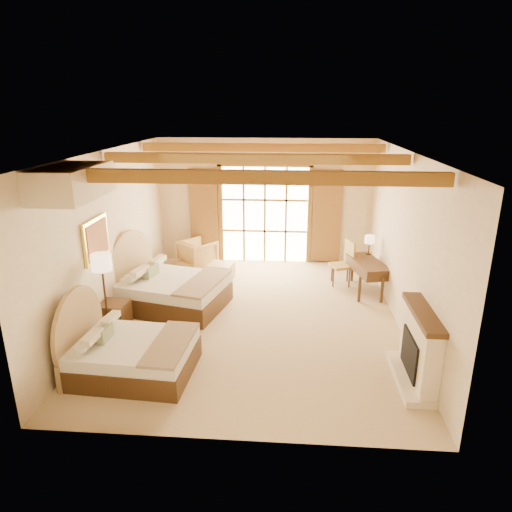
# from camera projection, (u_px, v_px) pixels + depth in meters

# --- Properties ---
(floor) EXTENTS (7.00, 7.00, 0.00)m
(floor) POSITION_uv_depth(u_px,v_px,m) (254.00, 317.00, 9.00)
(floor) COLOR #CBB485
(floor) RESTS_ON ground
(wall_back) EXTENTS (5.50, 0.00, 5.50)m
(wall_back) POSITION_uv_depth(u_px,v_px,m) (265.00, 202.00, 11.81)
(wall_back) COLOR beige
(wall_back) RESTS_ON ground
(wall_left) EXTENTS (0.00, 7.00, 7.00)m
(wall_left) POSITION_uv_depth(u_px,v_px,m) (111.00, 236.00, 8.70)
(wall_left) COLOR beige
(wall_left) RESTS_ON ground
(wall_right) EXTENTS (0.00, 7.00, 7.00)m
(wall_right) POSITION_uv_depth(u_px,v_px,m) (405.00, 242.00, 8.30)
(wall_right) COLOR beige
(wall_right) RESTS_ON ground
(ceiling) EXTENTS (7.00, 7.00, 0.00)m
(ceiling) POSITION_uv_depth(u_px,v_px,m) (254.00, 152.00, 8.00)
(ceiling) COLOR #AF7632
(ceiling) RESTS_ON ground
(ceiling_beams) EXTENTS (5.39, 4.60, 0.18)m
(ceiling_beams) POSITION_uv_depth(u_px,v_px,m) (254.00, 158.00, 8.03)
(ceiling_beams) COLOR olive
(ceiling_beams) RESTS_ON ceiling
(french_doors) EXTENTS (3.95, 0.08, 2.60)m
(french_doors) POSITION_uv_depth(u_px,v_px,m) (265.00, 215.00, 11.86)
(french_doors) COLOR white
(french_doors) RESTS_ON ground
(fireplace) EXTENTS (0.46, 1.40, 1.16)m
(fireplace) POSITION_uv_depth(u_px,v_px,m) (418.00, 351.00, 6.76)
(fireplace) COLOR beige
(fireplace) RESTS_ON ground
(painting) EXTENTS (0.06, 0.95, 0.75)m
(painting) POSITION_uv_depth(u_px,v_px,m) (96.00, 239.00, 7.94)
(painting) COLOR yellow
(painting) RESTS_ON wall_left
(canopy_valance) EXTENTS (0.70, 1.40, 0.45)m
(canopy_valance) POSITION_uv_depth(u_px,v_px,m) (71.00, 182.00, 6.35)
(canopy_valance) COLOR beige
(canopy_valance) RESTS_ON ceiling
(bed_near) EXTENTS (1.89, 1.48, 1.19)m
(bed_near) POSITION_uv_depth(u_px,v_px,m) (125.00, 352.00, 7.03)
(bed_near) COLOR #473116
(bed_near) RESTS_ON floor
(bed_far) EXTENTS (2.39, 1.99, 1.35)m
(bed_far) POSITION_uv_depth(u_px,v_px,m) (166.00, 288.00, 9.35)
(bed_far) COLOR #473116
(bed_far) RESTS_ON floor
(nightstand) EXTENTS (0.51, 0.51, 0.58)m
(nightstand) POSITION_uv_depth(u_px,v_px,m) (115.00, 317.00, 8.33)
(nightstand) COLOR #473116
(nightstand) RESTS_ON floor
(floor_lamp) EXTENTS (0.34, 0.34, 1.60)m
(floor_lamp) POSITION_uv_depth(u_px,v_px,m) (102.00, 268.00, 7.70)
(floor_lamp) COLOR #312316
(floor_lamp) RESTS_ON floor
(armchair) EXTENTS (1.12, 1.12, 0.73)m
(armchair) POSITION_uv_depth(u_px,v_px,m) (198.00, 254.00, 11.59)
(armchair) COLOR tan
(armchair) RESTS_ON floor
(ottoman) EXTENTS (0.63, 0.63, 0.39)m
(ottoman) POSITION_uv_depth(u_px,v_px,m) (222.00, 271.00, 10.90)
(ottoman) COLOR #A18554
(ottoman) RESTS_ON floor
(desk) EXTENTS (0.86, 1.41, 0.71)m
(desk) POSITION_uv_depth(u_px,v_px,m) (367.00, 275.00, 10.14)
(desk) COLOR #473116
(desk) RESTS_ON floor
(desk_chair) EXTENTS (0.59, 0.58, 1.03)m
(desk_chair) POSITION_uv_depth(u_px,v_px,m) (342.00, 271.00, 10.55)
(desk_chair) COLOR tan
(desk_chair) RESTS_ON floor
(desk_lamp) EXTENTS (0.22, 0.22, 0.45)m
(desk_lamp) POSITION_uv_depth(u_px,v_px,m) (370.00, 240.00, 10.40)
(desk_lamp) COLOR #312316
(desk_lamp) RESTS_ON desk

